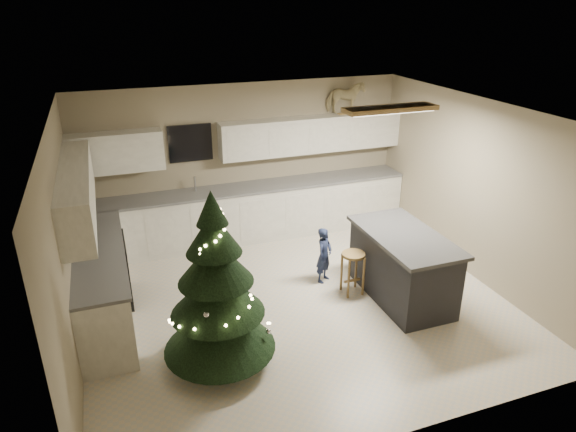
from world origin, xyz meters
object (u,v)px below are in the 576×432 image
Objects in this scene: christmas_tree at (217,296)px; toddler at (324,255)px; rocking_horse at (345,98)px; island at (402,266)px; bar_stool at (353,263)px.

toddler is at bearing 34.40° from christmas_tree.
christmas_tree is 2.50× the size of toddler.
toddler is (1.84, 1.26, -0.44)m from christmas_tree.
rocking_horse reaches higher than christmas_tree.
rocking_horse is at bearing 46.46° from christmas_tree.
toddler is at bearing 137.66° from island.
island is 1.12m from toddler.
rocking_horse is at bearing 82.77° from island.
bar_stool is at bearing 21.51° from christmas_tree.
christmas_tree is at bearing -169.34° from island.
bar_stool is at bearing 151.61° from island.
bar_stool is 0.74× the size of toddler.
toddler reaches higher than bar_stool.
island reaches higher than toddler.
rocking_horse is at bearing 68.46° from bar_stool.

